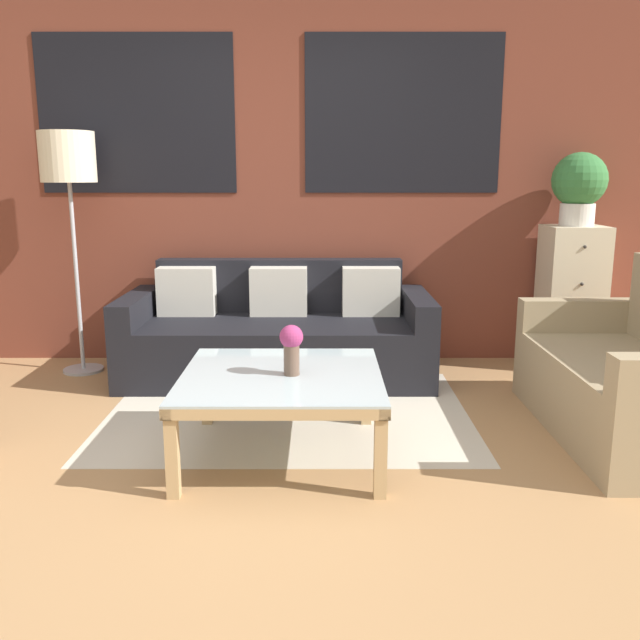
% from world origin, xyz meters
% --- Properties ---
extents(ground_plane, '(16.00, 16.00, 0.00)m').
position_xyz_m(ground_plane, '(0.00, 0.00, 0.00)').
color(ground_plane, '#AD7F51').
extents(wall_back_brick, '(8.40, 0.09, 2.80)m').
position_xyz_m(wall_back_brick, '(0.00, 2.44, 1.41)').
color(wall_back_brick, brown).
rests_on(wall_back_brick, ground_plane).
extents(rug, '(2.11, 1.58, 0.00)m').
position_xyz_m(rug, '(0.17, 1.17, 0.00)').
color(rug, beige).
rests_on(rug, ground_plane).
extents(couch_dark, '(2.08, 0.88, 0.78)m').
position_xyz_m(couch_dark, '(0.06, 1.95, 0.28)').
color(couch_dark, black).
rests_on(couch_dark, ground_plane).
extents(settee_vintage, '(0.80, 1.49, 0.92)m').
position_xyz_m(settee_vintage, '(2.06, 0.82, 0.31)').
color(settee_vintage, tan).
rests_on(settee_vintage, ground_plane).
extents(coffee_table, '(0.97, 0.97, 0.43)m').
position_xyz_m(coffee_table, '(0.17, 0.55, 0.37)').
color(coffee_table, silver).
rests_on(coffee_table, ground_plane).
extents(floor_lamp, '(0.37, 0.37, 1.66)m').
position_xyz_m(floor_lamp, '(-1.34, 2.05, 1.43)').
color(floor_lamp, '#B2B2B7').
rests_on(floor_lamp, ground_plane).
extents(drawer_cabinet, '(0.41, 0.39, 1.03)m').
position_xyz_m(drawer_cabinet, '(2.16, 2.17, 0.51)').
color(drawer_cabinet, beige).
rests_on(drawer_cabinet, ground_plane).
extents(potted_plant, '(0.38, 0.38, 0.51)m').
position_xyz_m(potted_plant, '(2.16, 2.17, 1.31)').
color(potted_plant, silver).
rests_on(potted_plant, drawer_cabinet).
extents(flower_vase, '(0.11, 0.11, 0.25)m').
position_xyz_m(flower_vase, '(0.22, 0.53, 0.58)').
color(flower_vase, brown).
rests_on(flower_vase, coffee_table).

